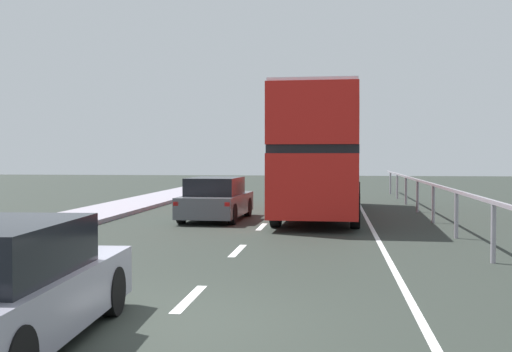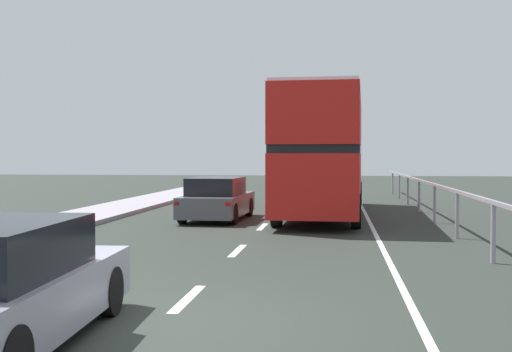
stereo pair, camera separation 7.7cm
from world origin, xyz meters
TOP-DOWN VIEW (x-y plane):
  - ground_plane at (0.00, 0.00)m, footprint 75.27×120.00m
  - lane_paint_markings at (2.07, 8.88)m, footprint 3.33×46.00m
  - bridge_side_railing at (5.17, 9.00)m, footprint 0.10×42.00m
  - double_decker_bus_red at (1.73, 15.15)m, footprint 2.96×11.55m
  - sedan_car_ahead at (-1.69, 12.90)m, footprint 1.92×4.20m

SIDE VIEW (x-z plane):
  - ground_plane at x=0.00m, z-range -0.10..0.00m
  - lane_paint_markings at x=2.07m, z-range 0.00..0.01m
  - sedan_car_ahead at x=-1.69m, z-range -0.03..1.36m
  - bridge_side_railing at x=5.17m, z-range 0.38..1.60m
  - double_decker_bus_red at x=1.73m, z-range 0.15..4.34m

